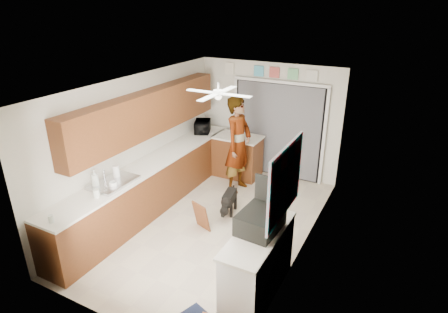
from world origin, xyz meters
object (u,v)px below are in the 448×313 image
at_px(cup, 113,185).
at_px(paper_towel_roll, 116,172).
at_px(soap_bottle, 95,178).
at_px(dog, 229,201).
at_px(man, 238,145).
at_px(microwave, 202,127).
at_px(suitcase, 260,221).

bearing_deg(cup, paper_towel_roll, 123.42).
relative_size(cup, paper_towel_roll, 0.55).
relative_size(soap_bottle, dog, 0.52).
bearing_deg(cup, man, 68.63).
distance_m(microwave, cup, 2.99).
bearing_deg(microwave, dog, -159.51).
bearing_deg(soap_bottle, cup, 24.58).
xyz_separation_m(microwave, man, (1.11, -0.47, -0.08)).
relative_size(man, dog, 3.27).
xyz_separation_m(microwave, suitcase, (2.64, -2.99, 0.00)).
bearing_deg(microwave, paper_towel_roll, 154.63).
bearing_deg(suitcase, paper_towel_roll, 177.79).
xyz_separation_m(man, dog, (0.29, -0.94, -0.75)).
distance_m(microwave, paper_towel_roll, 2.71).
height_order(cup, suitcase, suitcase).
relative_size(soap_bottle, paper_towel_roll, 1.33).
bearing_deg(soap_bottle, man, 64.75).
bearing_deg(suitcase, dog, 131.78).
height_order(microwave, dog, microwave).
distance_m(paper_towel_roll, suitcase, 2.70).
xyz_separation_m(cup, paper_towel_roll, (-0.18, 0.27, 0.07)).
distance_m(soap_bottle, man, 2.92).
distance_m(paper_towel_roll, dog, 2.11).
bearing_deg(cup, suitcase, -0.17).
relative_size(paper_towel_roll, dog, 0.39).
height_order(soap_bottle, cup, soap_bottle).
xyz_separation_m(microwave, cup, (0.13, -2.98, -0.08)).
xyz_separation_m(suitcase, man, (-1.53, 2.53, -0.08)).
relative_size(cup, dog, 0.22).
height_order(soap_bottle, suitcase, soap_bottle).
height_order(suitcase, man, man).
distance_m(cup, suitcase, 2.51).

